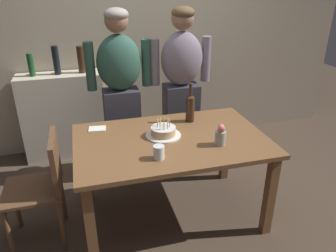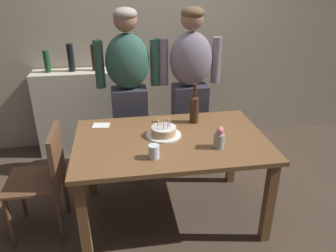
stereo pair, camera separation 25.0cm
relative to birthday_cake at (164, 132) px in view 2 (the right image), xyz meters
The scene contains 12 objects.
ground_plane 0.78m from the birthday_cake, 52.69° to the right, with size 10.00×10.00×0.00m, color #47382B.
back_wall 1.58m from the birthday_cake, 88.17° to the left, with size 5.20×0.10×2.60m, color tan.
dining_table 0.15m from the birthday_cake, 52.69° to the right, with size 1.50×0.96×0.74m.
birthday_cake is the anchor object (origin of this frame).
water_glass_near 0.36m from the birthday_cake, 109.57° to the right, with size 0.08×0.08×0.10m, color silver.
wine_bottle 0.38m from the birthday_cake, 36.49° to the left, with size 0.08×0.08×0.35m.
napkin_stack 0.57m from the birthday_cake, 151.95° to the left, with size 0.14×0.10×0.01m, color white.
flower_vase 0.46m from the birthday_cake, 34.44° to the right, with size 0.08×0.08×0.17m.
person_man_bearded 0.75m from the birthday_cake, 108.40° to the left, with size 0.61×0.27×1.66m.
person_woman_cardigan 0.80m from the birthday_cake, 62.31° to the left, with size 0.61×0.27×1.66m.
dining_chair 0.97m from the birthday_cake, behind, with size 0.42×0.42×0.87m.
shelf_cabinet 1.53m from the birthday_cake, 122.64° to the left, with size 0.88×0.30×1.26m.
Camera 2 is at (-0.38, -2.25, 1.90)m, focal length 34.85 mm.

